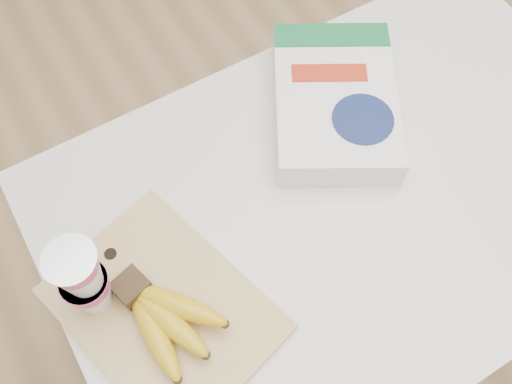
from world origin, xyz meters
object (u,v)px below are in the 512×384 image
bananas (164,317)px  yogurt_stack (83,279)px  cereal_box (335,102)px  cutting_board (164,309)px  table (331,270)px

bananas → yogurt_stack: 0.13m
yogurt_stack → cereal_box: (0.51, 0.11, -0.07)m
yogurt_stack → cereal_box: yogurt_stack is taller
bananas → yogurt_stack: (-0.07, 0.08, 0.07)m
bananas → cereal_box: bearing=24.2°
cutting_board → yogurt_stack: yogurt_stack is taller
table → bananas: bananas is taller
table → cereal_box: 0.46m
table → yogurt_stack: size_ratio=6.15×
cereal_box → yogurt_stack: bearing=-137.4°
table → cutting_board: 0.55m
table → bananas: 0.58m
yogurt_stack → cereal_box: 0.53m
cutting_board → yogurt_stack: 0.14m
cutting_board → bananas: bananas is taller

